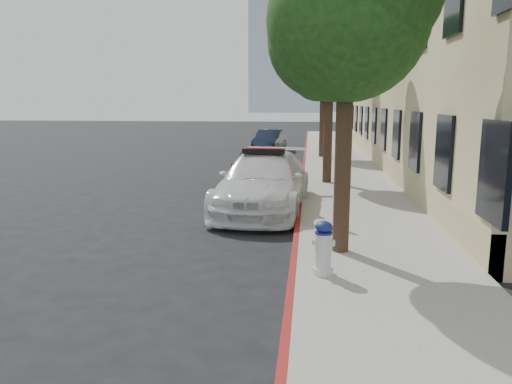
{
  "coord_description": "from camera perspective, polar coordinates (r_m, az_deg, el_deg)",
  "views": [
    {
      "loc": [
        2.3,
        -11.03,
        2.89
      ],
      "look_at": [
        1.19,
        -0.78,
        1.0
      ],
      "focal_mm": 35.0,
      "sensor_mm": 36.0,
      "label": 1
    }
  ],
  "objects": [
    {
      "name": "tree_far",
      "position": [
        25.07,
        7.82,
        13.71
      ],
      "size": [
        3.1,
        3.0,
        5.81
      ],
      "color": "black",
      "rests_on": "sidewalk"
    },
    {
      "name": "sidewalk",
      "position": [
        21.26,
        9.63,
        2.63
      ],
      "size": [
        3.2,
        50.0,
        0.15
      ],
      "primitive_type": "cube",
      "color": "gray",
      "rests_on": "ground"
    },
    {
      "name": "tower_right",
      "position": [
        147.43,
        9.16,
        17.7
      ],
      "size": [
        14.0,
        14.0,
        44.0
      ],
      "primitive_type": "cube",
      "color": "#9EA8B7",
      "rests_on": "ground"
    },
    {
      "name": "tree_mid",
      "position": [
        17.08,
        8.53,
        14.54
      ],
      "size": [
        2.77,
        2.64,
        5.43
      ],
      "color": "black",
      "rests_on": "sidewalk"
    },
    {
      "name": "building",
      "position": [
        27.01,
        21.63,
        14.16
      ],
      "size": [
        8.0,
        36.0,
        10.0
      ],
      "primitive_type": "cube",
      "color": "tan",
      "rests_on": "ground"
    },
    {
      "name": "parked_car_mid",
      "position": [
        16.27,
        0.04,
        2.6
      ],
      "size": [
        2.04,
        4.17,
        1.37
      ],
      "primitive_type": "imported",
      "rotation": [
        0.0,
        0.0,
        0.11
      ],
      "color": "#22242A",
      "rests_on": "ground"
    },
    {
      "name": "traffic_cone",
      "position": [
        10.89,
        9.51,
        -2.69
      ],
      "size": [
        0.4,
        0.4,
        0.61
      ],
      "rotation": [
        0.0,
        0.0,
        -0.3
      ],
      "color": "black",
      "rests_on": "sidewalk"
    },
    {
      "name": "tree_near",
      "position": [
        9.14,
        10.61,
        18.92
      ],
      "size": [
        2.92,
        2.82,
        5.62
      ],
      "color": "black",
      "rests_on": "sidewalk"
    },
    {
      "name": "ground",
      "position": [
        11.63,
        -5.46,
        -4.05
      ],
      "size": [
        120.0,
        120.0,
        0.0
      ],
      "primitive_type": "plane",
      "color": "black",
      "rests_on": "ground"
    },
    {
      "name": "police_car",
      "position": [
        13.21,
        0.87,
        1.14
      ],
      "size": [
        2.48,
        5.4,
        1.68
      ],
      "rotation": [
        0.0,
        0.0,
        -0.07
      ],
      "color": "white",
      "rests_on": "ground"
    },
    {
      "name": "curb_strip",
      "position": [
        21.22,
        5.47,
        2.71
      ],
      "size": [
        0.12,
        50.0,
        0.15
      ],
      "primitive_type": "cube",
      "color": "maroon",
      "rests_on": "ground"
    },
    {
      "name": "fire_hydrant",
      "position": [
        8.06,
        7.71,
        -6.39
      ],
      "size": [
        0.37,
        0.34,
        0.87
      ],
      "rotation": [
        0.0,
        0.0,
        -0.21
      ],
      "color": "silver",
      "rests_on": "sidewalk"
    },
    {
      "name": "parked_car_far",
      "position": [
        28.67,
        1.58,
        5.87
      ],
      "size": [
        1.8,
        3.99,
        1.27
      ],
      "primitive_type": "imported",
      "rotation": [
        0.0,
        0.0,
        -0.12
      ],
      "color": "black",
      "rests_on": "ground"
    }
  ]
}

